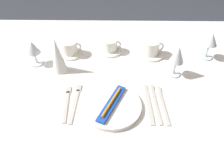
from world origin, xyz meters
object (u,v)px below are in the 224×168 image
(fork_inner, at_px, (67,102))
(napkin_folded, at_px, (58,55))
(spoon_dessert, at_px, (162,100))
(wine_glass_right, at_px, (33,49))
(spoon_soup, at_px, (154,98))
(coffee_cup_left, at_px, (151,47))
(dinner_plate, at_px, (112,106))
(dinner_knife, at_px, (149,105))
(coffee_cup_right, at_px, (70,47))
(wine_glass_left, at_px, (211,41))
(coffee_cup_far, at_px, (110,45))
(fork_outer, at_px, (76,101))
(wine_glass_centre, at_px, (178,56))
(toothbrush_package, at_px, (112,103))

(fork_inner, distance_m, napkin_folded, 0.24)
(spoon_dessert, bearing_deg, wine_glass_right, 157.59)
(spoon_soup, distance_m, spoon_dessert, 0.03)
(spoon_soup, xyz_separation_m, coffee_cup_left, (0.02, 0.32, 0.04))
(dinner_plate, height_order, dinner_knife, dinner_plate)
(coffee_cup_right, bearing_deg, spoon_soup, -38.32)
(dinner_plate, height_order, fork_inner, dinner_plate)
(dinner_knife, relative_size, wine_glass_left, 1.57)
(coffee_cup_far, bearing_deg, coffee_cup_right, -172.55)
(wine_glass_right, bearing_deg, spoon_dessert, -22.41)
(coffee_cup_far, bearing_deg, spoon_soup, -61.03)
(fork_outer, distance_m, wine_glass_centre, 0.50)
(fork_outer, xyz_separation_m, dinner_knife, (0.31, -0.01, 0.00))
(dinner_plate, distance_m, wine_glass_right, 0.49)
(toothbrush_package, relative_size, fork_inner, 1.01)
(coffee_cup_left, distance_m, coffee_cup_far, 0.22)
(spoon_soup, bearing_deg, fork_outer, -176.30)
(toothbrush_package, distance_m, fork_inner, 0.19)
(toothbrush_package, height_order, fork_outer, toothbrush_package)
(wine_glass_left, distance_m, napkin_folded, 0.76)
(wine_glass_right, bearing_deg, coffee_cup_left, 8.29)
(spoon_dessert, height_order, wine_glass_centre, wine_glass_centre)
(spoon_soup, distance_m, coffee_cup_left, 0.33)
(fork_inner, height_order, spoon_soup, spoon_soup)
(fork_inner, bearing_deg, wine_glass_left, 25.93)
(toothbrush_package, distance_m, wine_glass_right, 0.49)
(spoon_dessert, bearing_deg, coffee_cup_right, 142.97)
(toothbrush_package, xyz_separation_m, spoon_dessert, (0.21, 0.04, -0.02))
(spoon_soup, xyz_separation_m, wine_glass_right, (-0.57, 0.24, 0.09))
(wine_glass_right, relative_size, napkin_folded, 0.72)
(fork_outer, distance_m, dinner_knife, 0.31)
(spoon_soup, distance_m, coffee_cup_far, 0.40)
(dinner_plate, distance_m, coffee_cup_left, 0.43)
(spoon_dessert, relative_size, napkin_folded, 1.23)
(fork_inner, xyz_separation_m, coffee_cup_left, (0.39, 0.35, 0.04))
(fork_inner, relative_size, coffee_cup_far, 2.12)
(spoon_dessert, distance_m, coffee_cup_far, 0.43)
(spoon_dessert, height_order, coffee_cup_far, coffee_cup_far)
(dinner_knife, bearing_deg, spoon_soup, 53.29)
(wine_glass_right, bearing_deg, wine_glass_left, 4.40)
(fork_inner, bearing_deg, wine_glass_right, 126.63)
(wine_glass_right, bearing_deg, dinner_plate, -36.95)
(napkin_folded, bearing_deg, coffee_cup_right, 78.19)
(toothbrush_package, bearing_deg, wine_glass_centre, 36.37)
(coffee_cup_left, bearing_deg, coffee_cup_far, 172.74)
(wine_glass_left, bearing_deg, toothbrush_package, -143.93)
(fork_outer, distance_m, spoon_soup, 0.34)
(spoon_soup, height_order, wine_glass_centre, wine_glass_centre)
(dinner_plate, distance_m, spoon_dessert, 0.22)
(wine_glass_left, bearing_deg, wine_glass_centre, -144.39)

